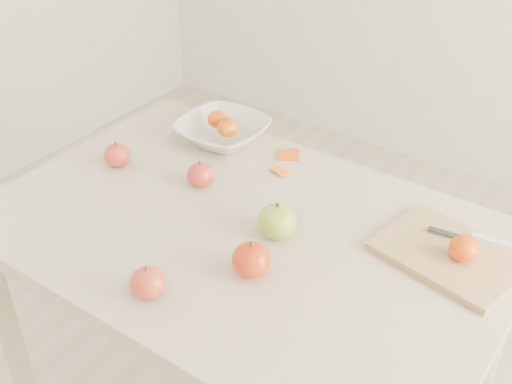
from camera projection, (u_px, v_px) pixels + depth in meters
The scene contains 14 objects.
table at pixel (244, 260), 1.54m from camera, with size 1.20×0.80×0.75m.
cutting_board at pixel (449, 254), 1.39m from camera, with size 0.29×0.21×0.02m, color tan.
board_tangerine at pixel (464, 249), 1.35m from camera, with size 0.06×0.06×0.05m, color #DA4907.
fruit_bowl at pixel (222, 131), 1.80m from camera, with size 0.24×0.24×0.06m, color white.
bowl_tangerine_near at pixel (217, 119), 1.81m from camera, with size 0.06×0.06×0.05m, color #DF4007.
bowl_tangerine_far at pixel (227, 127), 1.76m from camera, with size 0.06×0.06×0.05m, color #E85B08.
orange_peel_a at pixel (288, 156), 1.74m from camera, with size 0.06×0.04×0.00m, color #CD4A0E.
orange_peel_b at pixel (281, 172), 1.68m from camera, with size 0.04×0.04×0.00m, color orange.
paring_knife at pixel (482, 240), 1.40m from camera, with size 0.17×0.05×0.01m.
apple_green at pixel (277, 221), 1.43m from camera, with size 0.09×0.09×0.08m, color olive.
apple_red_c at pixel (148, 283), 1.28m from camera, with size 0.07×0.07×0.07m, color maroon.
apple_red_a at pixel (200, 175), 1.61m from camera, with size 0.07×0.07×0.06m, color maroon.
apple_red_b at pixel (117, 155), 1.69m from camera, with size 0.07×0.07×0.06m, color #9C0512.
apple_red_e at pixel (251, 260), 1.33m from camera, with size 0.08×0.08×0.08m, color #9A1403.
Camera 1 is at (0.71, -0.95, 1.65)m, focal length 45.00 mm.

